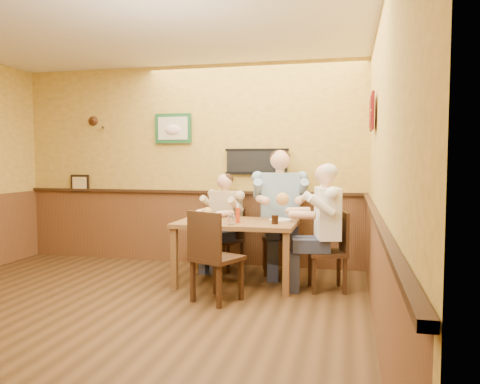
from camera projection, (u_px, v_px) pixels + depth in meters
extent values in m
plane|color=#372310|center=(99.00, 319.00, 4.34)|extent=(5.00, 5.00, 0.00)
cube|color=silver|center=(92.00, 10.00, 4.14)|extent=(5.00, 5.00, 0.02)
cube|color=gold|center=(188.00, 165.00, 6.67)|extent=(5.00, 0.02, 2.80)
cube|color=gold|center=(382.00, 169.00, 3.67)|extent=(0.02, 5.00, 2.80)
cube|color=brown|center=(188.00, 228.00, 6.71)|extent=(5.00, 0.02, 1.00)
cube|color=brown|center=(377.00, 282.00, 3.74)|extent=(0.02, 5.00, 1.00)
cube|color=black|center=(257.00, 162.00, 6.40)|extent=(0.88, 0.03, 0.34)
cube|color=#1C5429|center=(173.00, 128.00, 6.64)|extent=(0.54, 0.03, 0.42)
cube|color=black|center=(80.00, 183.00, 7.04)|extent=(0.30, 0.03, 0.26)
cube|color=maroon|center=(372.00, 112.00, 4.67)|extent=(0.03, 0.48, 0.36)
cube|color=brown|center=(237.00, 223.00, 5.53)|extent=(1.40, 0.90, 0.05)
cube|color=brown|center=(174.00, 259.00, 5.32)|extent=(0.07, 0.07, 0.70)
cube|color=brown|center=(286.00, 264.00, 5.03)|extent=(0.07, 0.07, 0.70)
cube|color=brown|center=(196.00, 246.00, 6.08)|extent=(0.07, 0.07, 0.70)
cube|color=brown|center=(294.00, 251.00, 5.79)|extent=(0.07, 0.07, 0.70)
cylinder|color=white|center=(197.00, 218.00, 5.31)|extent=(0.11, 0.11, 0.13)
cylinder|color=white|center=(231.00, 220.00, 5.22)|extent=(0.08, 0.08, 0.11)
cylinder|color=black|center=(275.00, 219.00, 5.28)|extent=(0.09, 0.09, 0.10)
cylinder|color=red|center=(238.00, 214.00, 5.38)|extent=(0.06, 0.06, 0.20)
cylinder|color=white|center=(214.00, 217.00, 5.56)|extent=(0.04, 0.04, 0.08)
cylinder|color=black|center=(219.00, 218.00, 5.54)|extent=(0.04, 0.04, 0.08)
cylinder|color=white|center=(203.00, 217.00, 5.83)|extent=(0.25, 0.25, 0.02)
cylinder|color=white|center=(281.00, 220.00, 5.58)|extent=(0.35, 0.35, 0.02)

